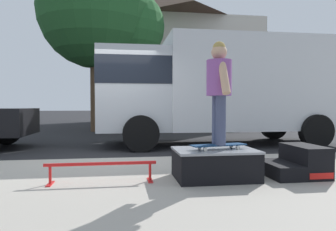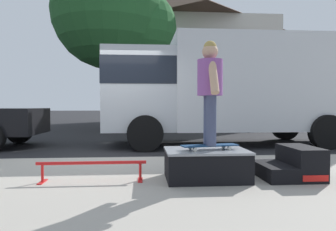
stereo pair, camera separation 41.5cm
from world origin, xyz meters
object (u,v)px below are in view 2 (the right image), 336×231
(skate_box, at_px, (206,163))
(skater_kid, at_px, (210,84))
(skateboard, at_px, (210,146))
(kicker_ramp, at_px, (292,165))
(box_truck, at_px, (225,86))
(grind_rail, at_px, (92,166))
(street_tree_main, at_px, (116,16))

(skate_box, xyz_separation_m, skater_kid, (0.04, -0.03, 1.09))
(skateboard, bearing_deg, kicker_ramp, 1.55)
(skateboard, height_order, box_truck, box_truck)
(skate_box, relative_size, grind_rail, 0.77)
(street_tree_main, bearing_deg, grind_rail, -87.07)
(box_truck, bearing_deg, grind_rail, -123.40)
(kicker_ramp, height_order, grind_rail, kicker_ramp)
(skate_box, xyz_separation_m, skateboard, (0.04, -0.03, 0.25))
(kicker_ramp, distance_m, street_tree_main, 11.53)
(skate_box, height_order, street_tree_main, street_tree_main)
(skateboard, distance_m, box_truck, 5.04)
(skate_box, bearing_deg, skateboard, -37.72)
(grind_rail, xyz_separation_m, street_tree_main, (-0.51, 9.93, 4.82))
(kicker_ramp, relative_size, skateboard, 0.98)
(kicker_ramp, bearing_deg, skater_kid, -178.45)
(grind_rail, height_order, skateboard, skateboard)
(skateboard, distance_m, skater_kid, 0.84)
(skater_kid, bearing_deg, skate_box, 142.28)
(skate_box, height_order, grind_rail, skate_box)
(kicker_ramp, height_order, skater_kid, skater_kid)
(grind_rail, bearing_deg, skater_kid, -1.68)
(kicker_ramp, height_order, skateboard, skateboard)
(grind_rail, relative_size, skater_kid, 1.03)
(kicker_ramp, xyz_separation_m, skater_kid, (-1.18, -0.03, 1.12))
(kicker_ramp, height_order, box_truck, box_truck)
(skate_box, height_order, kicker_ramp, kicker_ramp)
(skateboard, relative_size, box_truck, 0.12)
(kicker_ramp, bearing_deg, grind_rail, 179.70)
(grind_rail, height_order, box_truck, box_truck)
(street_tree_main, bearing_deg, skateboard, -78.17)
(grind_rail, bearing_deg, skate_box, -0.52)
(kicker_ramp, bearing_deg, street_tree_main, 108.20)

